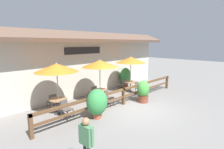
{
  "coord_description": "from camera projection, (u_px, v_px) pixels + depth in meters",
  "views": [
    {
      "loc": [
        -7.25,
        -5.2,
        3.48
      ],
      "look_at": [
        -0.54,
        1.43,
        1.77
      ],
      "focal_mm": 28.0,
      "sensor_mm": 36.0,
      "label": 1
    }
  ],
  "objects": [
    {
      "name": "building_facade",
      "position": [
        89.0,
        63.0,
        11.74
      ],
      "size": [
        14.28,
        1.49,
        4.23
      ],
      "color": "#BCB7A8",
      "rests_on": "ground"
    },
    {
      "name": "dining_table_middle",
      "position": [
        100.0,
        92.0,
        10.3
      ],
      "size": [
        0.86,
        0.86,
        0.76
      ],
      "color": "olive",
      "rests_on": "ground"
    },
    {
      "name": "dining_table_far",
      "position": [
        130.0,
        84.0,
        12.47
      ],
      "size": [
        0.86,
        0.86,
        0.76
      ],
      "color": "olive",
      "rests_on": "ground"
    },
    {
      "name": "potted_plant_entrance_palm",
      "position": [
        143.0,
        91.0,
        10.3
      ],
      "size": [
        0.75,
        0.68,
        1.33
      ],
      "color": "brown",
      "rests_on": "ground"
    },
    {
      "name": "chair_near_streetside",
      "position": [
        66.0,
        108.0,
        8.15
      ],
      "size": [
        0.5,
        0.5,
        0.86
      ],
      "rotation": [
        0.0,
        0.0,
        0.21
      ],
      "color": "#514C47",
      "rests_on": "ground"
    },
    {
      "name": "pedestrian",
      "position": [
        86.0,
        137.0,
        4.7
      ],
      "size": [
        0.22,
        0.54,
        1.54
      ],
      "rotation": [
        0.0,
        0.0,
        -1.5
      ],
      "color": "black",
      "rests_on": "ground"
    },
    {
      "name": "patio_railing",
      "position": [
        123.0,
        93.0,
        9.89
      ],
      "size": [
        10.4,
        0.14,
        0.95
      ],
      "color": "brown",
      "rests_on": "ground"
    },
    {
      "name": "patio_umbrella_middle",
      "position": [
        100.0,
        64.0,
        10.0
      ],
      "size": [
        2.07,
        2.07,
        2.55
      ],
      "color": "#B7B2A8",
      "rests_on": "ground"
    },
    {
      "name": "chair_middle_wallside",
      "position": [
        93.0,
        92.0,
        10.82
      ],
      "size": [
        0.45,
        0.45,
        0.86
      ],
      "rotation": [
        0.0,
        0.0,
        3.07
      ],
      "color": "#514C47",
      "rests_on": "ground"
    },
    {
      "name": "chair_near_wallside",
      "position": [
        52.0,
        101.0,
        9.16
      ],
      "size": [
        0.45,
        0.45,
        0.86
      ],
      "rotation": [
        0.0,
        0.0,
        3.07
      ],
      "color": "#514C47",
      "rests_on": "ground"
    },
    {
      "name": "chair_middle_streetside",
      "position": [
        108.0,
        97.0,
        9.83
      ],
      "size": [
        0.51,
        0.51,
        0.86
      ],
      "rotation": [
        0.0,
        0.0,
        0.23
      ],
      "color": "#514C47",
      "rests_on": "ground"
    },
    {
      "name": "ground_plane",
      "position": [
        138.0,
        109.0,
        9.29
      ],
      "size": [
        60.0,
        60.0,
        0.0
      ],
      "primitive_type": "plane",
      "color": "slate"
    },
    {
      "name": "potted_plant_small_flowering",
      "position": [
        97.0,
        103.0,
        8.04
      ],
      "size": [
        1.01,
        0.91,
        1.4
      ],
      "color": "#9E4C33",
      "rests_on": "ground"
    },
    {
      "name": "potted_plant_broad_leaf",
      "position": [
        125.0,
        77.0,
        13.78
      ],
      "size": [
        0.93,
        0.84,
        1.55
      ],
      "color": "#9E4C33",
      "rests_on": "ground"
    },
    {
      "name": "patio_umbrella_far",
      "position": [
        131.0,
        60.0,
        12.16
      ],
      "size": [
        2.07,
        2.07,
        2.55
      ],
      "color": "#B7B2A8",
      "rests_on": "ground"
    },
    {
      "name": "chair_far_streetside",
      "position": [
        138.0,
        87.0,
        11.96
      ],
      "size": [
        0.48,
        0.48,
        0.86
      ],
      "rotation": [
        0.0,
        0.0,
        0.16
      ],
      "color": "#514C47",
      "rests_on": "ground"
    },
    {
      "name": "chair_far_wallside",
      "position": [
        123.0,
        84.0,
        12.99
      ],
      "size": [
        0.46,
        0.46,
        0.86
      ],
      "rotation": [
        0.0,
        0.0,
        3.24
      ],
      "color": "#514C47",
      "rests_on": "ground"
    },
    {
      "name": "patio_umbrella_near",
      "position": [
        57.0,
        68.0,
        8.33
      ],
      "size": [
        2.07,
        2.07,
        2.55
      ],
      "color": "#B7B2A8",
      "rests_on": "ground"
    },
    {
      "name": "dining_table_near",
      "position": [
        59.0,
        102.0,
        8.63
      ],
      "size": [
        0.86,
        0.86,
        0.76
      ],
      "color": "olive",
      "rests_on": "ground"
    }
  ]
}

